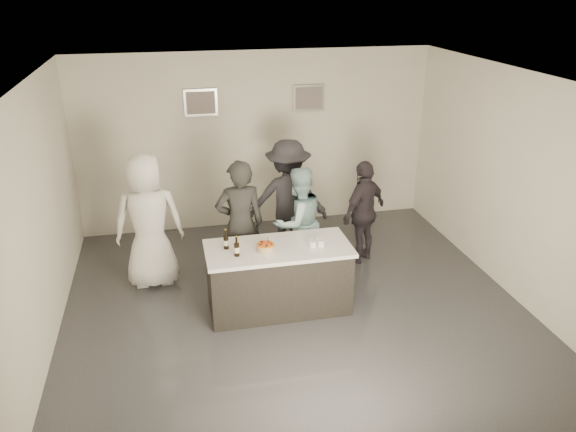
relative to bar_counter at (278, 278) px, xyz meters
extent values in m
plane|color=#3D3D42|center=(0.21, -0.12, -0.45)|extent=(6.00, 6.00, 0.00)
plane|color=white|center=(0.21, -0.12, 2.55)|extent=(6.00, 6.00, 0.00)
cube|color=silver|center=(0.21, 2.88, 1.05)|extent=(6.00, 0.04, 3.00)
cube|color=silver|center=(0.21, -3.12, 1.05)|extent=(6.00, 0.04, 3.00)
cube|color=silver|center=(-2.79, -0.12, 1.05)|extent=(0.04, 6.00, 3.00)
cube|color=silver|center=(3.21, -0.12, 1.05)|extent=(0.04, 6.00, 3.00)
cube|color=#B2B2B7|center=(-0.69, 2.85, 1.75)|extent=(0.54, 0.04, 0.44)
cube|color=#B2B2B7|center=(1.11, 2.85, 1.75)|extent=(0.54, 0.04, 0.44)
cube|color=white|center=(0.00, 0.00, 0.00)|extent=(1.86, 0.86, 0.90)
cylinder|color=orange|center=(-0.18, -0.07, 0.49)|extent=(0.23, 0.23, 0.08)
cylinder|color=black|center=(-0.65, 0.09, 0.58)|extent=(0.07, 0.07, 0.26)
cylinder|color=black|center=(-0.55, -0.14, 0.58)|extent=(0.07, 0.07, 0.26)
cube|color=gold|center=(0.48, -0.05, 0.49)|extent=(0.19, 0.19, 0.08)
cube|color=pink|center=(-0.31, -0.29, 0.45)|extent=(0.24, 0.08, 0.01)
imported|color=#262626|center=(-0.38, 0.74, 0.48)|extent=(0.69, 0.47, 1.85)
imported|color=#9AC5CA|center=(0.47, 0.85, 0.38)|extent=(0.98, 0.88, 1.65)
imported|color=white|center=(-1.61, 1.04, 0.52)|extent=(0.96, 0.64, 1.93)
imported|color=#322B33|center=(1.55, 1.10, 0.35)|extent=(0.99, 0.85, 1.60)
imported|color=#29282F|center=(0.48, 1.57, 0.48)|extent=(1.34, 0.98, 1.85)
camera|label=1|loc=(-1.26, -6.29, 3.61)|focal=35.00mm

